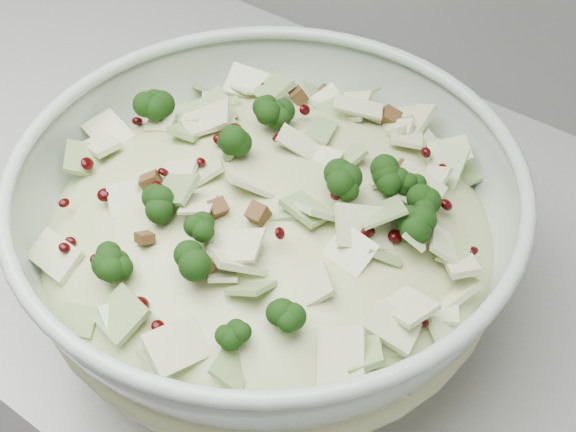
% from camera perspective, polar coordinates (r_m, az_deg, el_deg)
% --- Properties ---
extents(mixing_bowl, '(0.51, 0.51, 0.16)m').
position_cam_1_polar(mixing_bowl, '(0.63, -1.42, -1.67)').
color(mixing_bowl, '#B0C2B3').
rests_on(mixing_bowl, counter).
extents(salad, '(0.38, 0.38, 0.16)m').
position_cam_1_polar(salad, '(0.62, -1.46, -0.08)').
color(salad, beige).
rests_on(salad, mixing_bowl).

